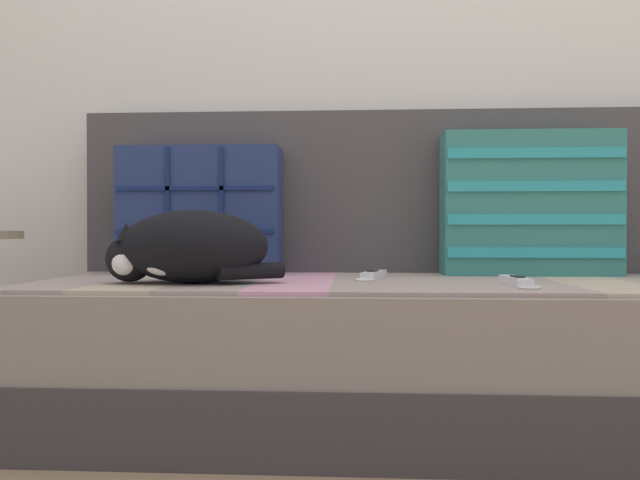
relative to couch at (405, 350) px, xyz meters
The scene contains 8 objects.
ground_plane 0.24m from the couch, 90.00° to the right, with size 14.00×14.00×0.00m, color #937556.
couch is the anchor object (origin of this frame).
sofa_backrest 0.53m from the couch, 90.00° to the left, with size 1.88×0.14×0.48m.
throw_pillow_quilted 0.70m from the couch, 162.86° to the left, with size 0.46×0.14×0.36m.
throw_pillow_striped 0.55m from the couch, 26.27° to the left, with size 0.48×0.14×0.40m.
sleeping_cat 0.60m from the couch, 162.74° to the right, with size 0.42×0.23×0.17m.
game_remote_near 0.21m from the couch, 164.99° to the left, with size 0.09×0.20×0.02m.
game_remote_far 0.35m from the couch, 35.48° to the right, with size 0.05×0.20×0.02m.
Camera 1 is at (-0.12, -1.43, 0.47)m, focal length 35.00 mm.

